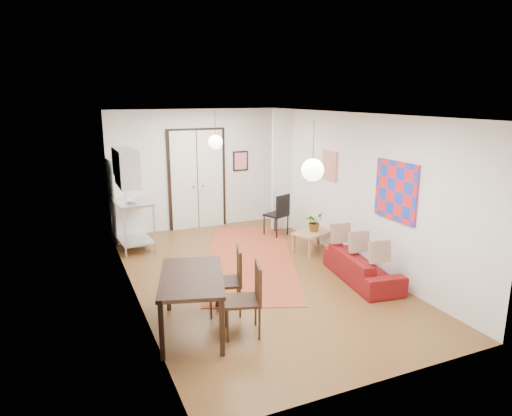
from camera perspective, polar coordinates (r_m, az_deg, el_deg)
name	(u,v)px	position (r m, az deg, el deg)	size (l,w,h in m)	color
floor	(253,276)	(8.43, -0.36, -8.46)	(7.00, 7.00, 0.00)	brown
ceiling	(253,114)	(7.81, -0.39, 11.63)	(4.20, 7.00, 0.02)	silver
wall_back	(196,170)	(11.24, -7.46, 4.78)	(4.20, 0.02, 2.90)	white
wall_front	(382,264)	(5.10, 15.47, -6.80)	(4.20, 0.02, 2.90)	white
wall_left	(131,210)	(7.44, -15.39, -0.27)	(0.02, 7.00, 2.90)	white
wall_right	(353,189)	(9.02, 12.00, 2.34)	(0.02, 7.00, 2.90)	white
double_doors	(197,180)	(11.24, -7.36, 3.49)	(1.44, 0.06, 2.50)	white
stub_partition	(282,170)	(11.04, 3.24, 4.71)	(0.50, 0.10, 2.90)	white
wall_cabinet	(126,168)	(8.84, -15.89, 4.86)	(0.35, 1.00, 0.70)	silver
painting_popart	(396,191)	(8.00, 17.10, 2.04)	(0.05, 1.00, 1.00)	red
painting_abstract	(330,165)	(9.59, 9.21, 5.28)	(0.05, 0.50, 0.60)	beige
poster_back	(241,161)	(11.56, -1.94, 5.89)	(0.40, 0.03, 0.50)	red
print_left	(115,162)	(9.31, -17.27, 5.50)	(0.03, 0.44, 0.54)	olive
pendant_back	(215,142)	(9.72, -5.09, 8.19)	(0.30, 0.30, 0.80)	white
pendant_front	(313,170)	(6.09, 7.10, 4.75)	(0.30, 0.30, 0.80)	white
kilim_rug	(251,258)	(9.28, -0.62, -6.29)	(1.67, 4.45, 0.01)	#B1432C
sofa	(362,266)	(8.36, 13.14, -7.12)	(0.70, 1.80, 0.52)	maroon
coffee_table	(314,233)	(9.75, 7.24, -3.17)	(1.08, 0.87, 0.42)	tan
potted_plant	(314,222)	(9.68, 7.28, -1.69)	(0.32, 0.37, 0.41)	#2B5F2A
kitchen_counter	(131,215)	(10.17, -15.31, -0.86)	(0.80, 1.42, 1.05)	silver
bowl	(132,201)	(9.79, -15.25, 0.85)	(0.25, 0.25, 0.06)	silver
soap_bottle	(128,192)	(10.31, -15.75, 1.90)	(0.10, 0.10, 0.22)	#55A1B9
fridge	(126,200)	(10.65, -15.90, 1.01)	(0.66, 0.66, 1.86)	silver
dining_table	(192,282)	(6.37, -8.05, -9.13)	(1.23, 1.66, 0.82)	black
dining_chair_near	(222,273)	(6.99, -4.25, -8.14)	(0.60, 0.74, 1.02)	#371E11
dining_chair_far	(239,291)	(6.39, -2.12, -10.32)	(0.60, 0.74, 1.02)	#371E11
black_side_chair	(274,210)	(10.75, 2.30, -0.25)	(0.60, 0.61, 0.99)	black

